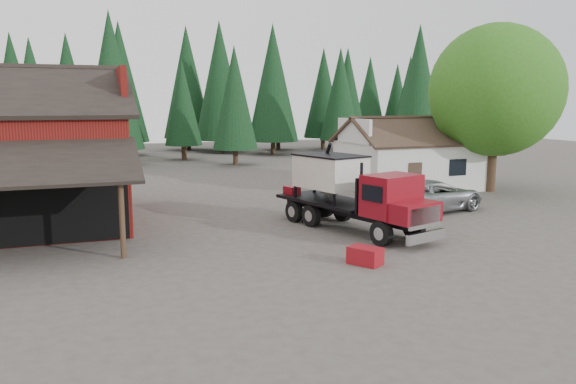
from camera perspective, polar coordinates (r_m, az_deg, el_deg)
name	(u,v)px	position (r m, az deg, el deg)	size (l,w,h in m)	color
ground	(292,258)	(20.06, 0.40, -6.75)	(120.00, 120.00, 0.00)	#4A423A
farmhouse	(409,162)	(37.03, 12.21, 2.97)	(8.60, 6.42, 4.65)	silver
deciduous_tree	(496,95)	(36.79, 20.35, 9.20)	(8.00, 8.00, 10.20)	#382619
conifer_backdrop	(151,155)	(60.68, -13.79, 3.64)	(76.00, 16.00, 16.00)	black
near_pine_b	(235,98)	(49.73, -5.44, 9.52)	(3.96, 3.96, 10.40)	#382619
near_pine_c	(418,87)	(52.66, 13.11, 10.39)	(4.84, 4.84, 12.40)	#382619
near_pine_d	(111,80)	(52.16, -17.51, 10.78)	(5.28, 5.28, 13.40)	#382619
feed_truck	(352,191)	(24.24, 6.49, 0.12)	(4.38, 8.44, 3.68)	black
silver_car	(432,195)	(29.37, 14.40, -0.34)	(2.69, 5.83, 1.62)	#9FA2A6
equip_box	(365,256)	(19.44, 7.85, -6.44)	(0.70, 1.10, 0.60)	maroon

